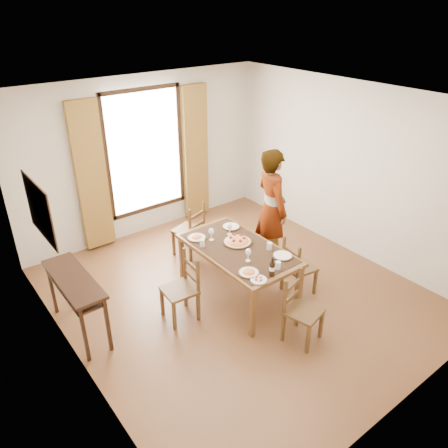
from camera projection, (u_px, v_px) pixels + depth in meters
ground at (237, 293)px, 6.21m from camera, size 5.00×5.00×0.00m
room_shell at (232, 191)px, 5.58m from camera, size 4.60×5.10×2.74m
console_table at (74, 286)px, 5.22m from camera, size 0.38×1.20×0.80m
dining_table at (238, 252)px, 5.89m from camera, size 0.94×1.69×0.76m
chair_west at (182, 290)px, 5.58m from camera, size 0.44×0.44×0.91m
chair_north at (190, 231)px, 6.96m from camera, size 0.51×0.51×0.92m
chair_south at (301, 311)px, 5.22m from camera, size 0.48×0.48×0.88m
chair_east at (298, 268)px, 6.06m from camera, size 0.43×0.43×0.87m
man at (271, 209)px, 6.53m from camera, size 0.89×0.76×1.86m
plate_sw at (249, 272)px, 5.31m from camera, size 0.27×0.27×0.05m
plate_se at (282, 255)px, 5.65m from camera, size 0.27×0.27×0.05m
plate_nw at (197, 237)px, 6.08m from camera, size 0.27×0.27×0.05m
plate_ne at (231, 226)px, 6.37m from camera, size 0.27×0.27×0.05m
pasta_platter at (237, 240)px, 5.96m from camera, size 0.40×0.40×0.10m
caprese_plate at (259, 279)px, 5.18m from camera, size 0.20×0.20×0.04m
wine_glass_a at (248, 255)px, 5.53m from camera, size 0.08×0.08×0.18m
wine_glass_b at (230, 229)px, 6.14m from camera, size 0.08×0.08×0.18m
wine_glass_c at (211, 234)px, 6.00m from camera, size 0.08×0.08×0.18m
tumbler_a at (269, 246)px, 5.80m from camera, size 0.07×0.07×0.10m
tumbler_b at (202, 243)px, 5.87m from camera, size 0.07×0.07×0.10m
tumbler_c at (278, 265)px, 5.39m from camera, size 0.07×0.07×0.10m
wine_bottle at (272, 267)px, 5.23m from camera, size 0.07×0.07×0.25m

